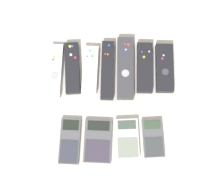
% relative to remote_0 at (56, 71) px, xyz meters
% --- Properties ---
extents(ground_plane, '(3.00, 3.00, 0.00)m').
position_rel_remote_0_xyz_m(ground_plane, '(0.18, -0.13, -0.01)').
color(ground_plane, beige).
extents(remote_0, '(0.05, 0.18, 0.02)m').
position_rel_remote_0_xyz_m(remote_0, '(0.00, 0.00, 0.00)').
color(remote_0, silver).
rests_on(remote_0, ground_plane).
extents(remote_1, '(0.05, 0.17, 0.03)m').
position_rel_remote_0_xyz_m(remote_1, '(0.06, 0.01, 0.00)').
color(remote_1, black).
rests_on(remote_1, ground_plane).
extents(remote_2, '(0.06, 0.16, 0.03)m').
position_rel_remote_0_xyz_m(remote_2, '(0.12, 0.00, 0.00)').
color(remote_2, silver).
rests_on(remote_2, ground_plane).
extents(remote_3, '(0.05, 0.20, 0.03)m').
position_rel_remote_0_xyz_m(remote_3, '(0.17, -0.00, 0.00)').
color(remote_3, black).
rests_on(remote_3, ground_plane).
extents(remote_4, '(0.06, 0.21, 0.03)m').
position_rel_remote_0_xyz_m(remote_4, '(0.23, 0.00, 0.00)').
color(remote_4, '#333338').
rests_on(remote_4, ground_plane).
extents(remote_5, '(0.06, 0.17, 0.03)m').
position_rel_remote_0_xyz_m(remote_5, '(0.29, 0.01, 0.00)').
color(remote_5, black).
rests_on(remote_5, ground_plane).
extents(remote_6, '(0.06, 0.16, 0.03)m').
position_rel_remote_0_xyz_m(remote_6, '(0.36, 0.00, 0.00)').
color(remote_6, black).
rests_on(remote_6, ground_plane).
extents(calculator_0, '(0.07, 0.15, 0.01)m').
position_rel_remote_0_xyz_m(calculator_0, '(0.05, -0.23, -0.00)').
color(calculator_0, '#4C4C51').
rests_on(calculator_0, ground_plane).
extents(calculator_1, '(0.09, 0.14, 0.01)m').
position_rel_remote_0_xyz_m(calculator_1, '(0.14, -0.23, -0.00)').
color(calculator_1, '#4C4C51').
rests_on(calculator_1, ground_plane).
extents(calculator_2, '(0.07, 0.13, 0.02)m').
position_rel_remote_0_xyz_m(calculator_2, '(0.23, -0.22, -0.00)').
color(calculator_2, '#B2B2B7').
rests_on(calculator_2, ground_plane).
extents(calculator_3, '(0.07, 0.12, 0.01)m').
position_rel_remote_0_xyz_m(calculator_3, '(0.31, -0.22, -0.00)').
color(calculator_3, '#4C4C51').
rests_on(calculator_3, ground_plane).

